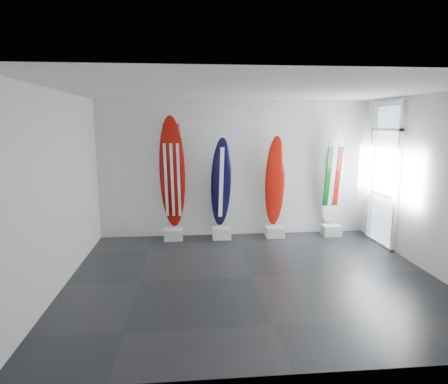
{
  "coord_description": "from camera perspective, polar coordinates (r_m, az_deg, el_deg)",
  "views": [
    {
      "loc": [
        -1.03,
        -5.9,
        2.51
      ],
      "look_at": [
        -0.35,
        1.4,
        1.18
      ],
      "focal_mm": 30.68,
      "sensor_mm": 36.0,
      "label": 1
    }
  ],
  "objects": [
    {
      "name": "glass_door",
      "position": [
        8.52,
        22.76,
        2.15
      ],
      "size": [
        0.12,
        1.16,
        2.85
      ],
      "primitive_type": null,
      "color": "white",
      "rests_on": "floor"
    },
    {
      "name": "display_block_swiss",
      "position": [
        8.63,
        7.59,
        -5.9
      ],
      "size": [
        0.4,
        0.3,
        0.24
      ],
      "primitive_type": "cube",
      "color": "silver",
      "rests_on": "floor"
    },
    {
      "name": "balcony",
      "position": [
        9.38,
        29.58,
        -3.48
      ],
      "size": [
        2.8,
        2.2,
        1.2
      ],
      "primitive_type": null,
      "color": "slate",
      "rests_on": "ground"
    },
    {
      "name": "wall_left",
      "position": [
        6.3,
        -23.44,
        0.19
      ],
      "size": [
        0.0,
        5.0,
        5.0
      ],
      "primitive_type": "plane",
      "rotation": [
        1.57,
        0.0,
        1.57
      ],
      "color": "white",
      "rests_on": "ground"
    },
    {
      "name": "wall_right",
      "position": [
        7.21,
        28.74,
        0.95
      ],
      "size": [
        0.0,
        5.0,
        5.0
      ],
      "primitive_type": "plane",
      "rotation": [
        1.57,
        0.0,
        -1.57
      ],
      "color": "white",
      "rests_on": "ground"
    },
    {
      "name": "surfboard_swiss",
      "position": [
        8.49,
        7.62,
        1.58
      ],
      "size": [
        0.47,
        0.27,
        2.01
      ],
      "primitive_type": "ellipsoid",
      "rotation": [
        0.07,
        0.0,
        0.11
      ],
      "color": "#980F07",
      "rests_on": "display_block_swiss"
    },
    {
      "name": "wall_back",
      "position": [
        8.52,
        1.69,
        3.45
      ],
      "size": [
        6.0,
        0.0,
        6.0
      ],
      "primitive_type": "plane",
      "rotation": [
        1.57,
        0.0,
        0.0
      ],
      "color": "white",
      "rests_on": "ground"
    },
    {
      "name": "wall_outlet",
      "position": [
        8.77,
        -14.48,
        -4.33
      ],
      "size": [
        0.09,
        0.02,
        0.13
      ],
      "primitive_type": "cube",
      "color": "silver",
      "rests_on": "wall_back"
    },
    {
      "name": "display_block_italy",
      "position": [
        9.01,
        15.71,
        -5.52
      ],
      "size": [
        0.4,
        0.3,
        0.24
      ],
      "primitive_type": "cube",
      "color": "silver",
      "rests_on": "floor"
    },
    {
      "name": "surfboard_usa",
      "position": [
        8.25,
        -7.71,
        2.82
      ],
      "size": [
        0.59,
        0.42,
        2.44
      ],
      "primitive_type": "ellipsoid",
      "rotation": [
        0.11,
        0.0,
        -0.13
      ],
      "color": "#980F07",
      "rests_on": "display_block_usa"
    },
    {
      "name": "surfboard_italy",
      "position": [
        8.86,
        15.85,
        2.18
      ],
      "size": [
        0.53,
        0.41,
        2.18
      ],
      "primitive_type": "ellipsoid",
      "rotation": [
        0.12,
        0.0,
        0.12
      ],
      "color": "white",
      "rests_on": "display_block_italy"
    },
    {
      "name": "display_block_usa",
      "position": [
        8.43,
        -7.52,
        -6.29
      ],
      "size": [
        0.4,
        0.3,
        0.24
      ],
      "primitive_type": "cube",
      "color": "silver",
      "rests_on": "floor"
    },
    {
      "name": "display_block_navy",
      "position": [
        8.45,
        -0.37,
        -6.16
      ],
      "size": [
        0.4,
        0.3,
        0.24
      ],
      "primitive_type": "cube",
      "color": "silver",
      "rests_on": "floor"
    },
    {
      "name": "wall_front",
      "position": [
        3.69,
        11.15,
        -5.79
      ],
      "size": [
        6.0,
        0.0,
        6.0
      ],
      "primitive_type": "plane",
      "rotation": [
        -1.57,
        0.0,
        0.0
      ],
      "color": "white",
      "rests_on": "ground"
    },
    {
      "name": "floor",
      "position": [
        6.49,
        4.35,
        -12.51
      ],
      "size": [
        6.0,
        6.0,
        0.0
      ],
      "primitive_type": "plane",
      "color": "black",
      "rests_on": "ground"
    },
    {
      "name": "ceiling",
      "position": [
        6.01,
        4.75,
        14.91
      ],
      "size": [
        6.0,
        6.0,
        0.0
      ],
      "primitive_type": "plane",
      "rotation": [
        3.14,
        0.0,
        0.0
      ],
      "color": "white",
      "rests_on": "wall_back"
    },
    {
      "name": "surfboard_navy",
      "position": [
        8.31,
        -0.43,
        1.37
      ],
      "size": [
        0.5,
        0.41,
        1.98
      ],
      "primitive_type": "ellipsoid",
      "rotation": [
        0.13,
        0.0,
        0.16
      ],
      "color": "black",
      "rests_on": "display_block_navy"
    }
  ]
}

